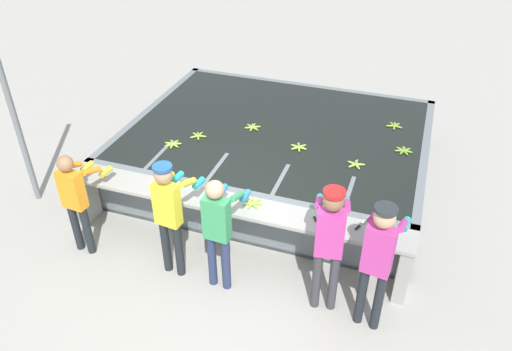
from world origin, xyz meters
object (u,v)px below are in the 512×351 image
at_px(banana_bunch_floating_4, 198,136).
at_px(banana_bunch_floating_6, 394,126).
at_px(banana_bunch_floating_3, 253,127).
at_px(banana_bunch_floating_2, 356,164).
at_px(worker_4, 378,255).
at_px(support_post_left, 12,109).
at_px(banana_bunch_ledge_0, 252,203).
at_px(knife_1, 317,223).
at_px(worker_0, 76,196).
at_px(banana_bunch_floating_5, 173,144).
at_px(worker_1, 169,209).
at_px(worker_2, 218,225).
at_px(worker_3, 330,238).
at_px(knife_0, 361,225).
at_px(banana_bunch_floating_0, 404,150).
at_px(banana_bunch_floating_1, 299,147).

xyz_separation_m(banana_bunch_floating_4, banana_bunch_floating_6, (2.93, 1.38, 0.00)).
relative_size(banana_bunch_floating_3, banana_bunch_floating_4, 1.02).
relative_size(banana_bunch_floating_2, banana_bunch_floating_6, 1.00).
xyz_separation_m(worker_4, support_post_left, (-5.42, 0.77, 0.52)).
relative_size(banana_bunch_floating_4, banana_bunch_ledge_0, 0.98).
bearing_deg(support_post_left, knife_1, -2.62).
distance_m(worker_0, banana_bunch_floating_5, 1.78).
distance_m(worker_1, worker_2, 0.67).
bearing_deg(banana_bunch_ledge_0, worker_3, -26.83).
distance_m(banana_bunch_floating_5, banana_bunch_floating_6, 3.64).
bearing_deg(banana_bunch_floating_2, knife_1, -98.62).
xyz_separation_m(banana_bunch_floating_4, knife_0, (2.83, -1.36, -0.01)).
height_order(banana_bunch_floating_2, support_post_left, support_post_left).
height_order(banana_bunch_floating_3, banana_bunch_floating_6, same).
xyz_separation_m(worker_1, worker_4, (2.56, -0.04, 0.05)).
xyz_separation_m(worker_4, banana_bunch_floating_2, (-0.58, 2.05, -0.19)).
bearing_deg(knife_0, support_post_left, 179.22).
distance_m(banana_bunch_floating_3, banana_bunch_floating_4, 0.92).
bearing_deg(worker_1, banana_bunch_floating_2, 45.33).
bearing_deg(banana_bunch_floating_3, banana_bunch_floating_0, 1.36).
height_order(banana_bunch_floating_5, banana_bunch_ledge_0, banana_bunch_ledge_0).
relative_size(worker_1, banana_bunch_floating_2, 6.09).
relative_size(banana_bunch_ledge_0, support_post_left, 0.09).
height_order(worker_1, knife_1, worker_1).
bearing_deg(banana_bunch_floating_0, banana_bunch_floating_2, -134.79).
distance_m(banana_bunch_floating_4, banana_bunch_floating_6, 3.24).
height_order(worker_1, banana_bunch_floating_4, worker_1).
xyz_separation_m(banana_bunch_floating_0, banana_bunch_floating_5, (-3.42, -0.98, 0.00)).
bearing_deg(worker_4, banana_bunch_floating_3, 132.26).
bearing_deg(worker_0, banana_bunch_floating_3, 59.04).
bearing_deg(banana_bunch_floating_1, banana_bunch_floating_6, 42.03).
height_order(worker_4, banana_bunch_floating_1, worker_4).
bearing_deg(banana_bunch_floating_3, knife_0, -42.46).
bearing_deg(banana_bunch_floating_2, banana_bunch_floating_1, 167.47).
bearing_deg(worker_3, knife_0, 65.26).
bearing_deg(banana_bunch_floating_1, knife_1, -67.82).
height_order(worker_1, worker_2, worker_1).
bearing_deg(worker_3, worker_4, -9.67).
bearing_deg(banana_bunch_floating_2, banana_bunch_floating_5, -172.82).
bearing_deg(worker_2, worker_1, 177.84).
distance_m(worker_1, banana_bunch_floating_4, 2.10).
height_order(banana_bunch_floating_0, banana_bunch_floating_6, same).
xyz_separation_m(worker_3, banana_bunch_floating_1, (-0.93, 2.15, -0.20)).
bearing_deg(worker_3, banana_bunch_floating_0, 76.76).
bearing_deg(banana_bunch_ledge_0, worker_4, -21.54).
bearing_deg(worker_3, support_post_left, 172.11).
bearing_deg(banana_bunch_ledge_0, banana_bunch_floating_4, 135.58).
height_order(worker_1, banana_bunch_ledge_0, worker_1).
height_order(banana_bunch_floating_6, banana_bunch_ledge_0, banana_bunch_ledge_0).
distance_m(worker_0, banana_bunch_floating_3, 3.04).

